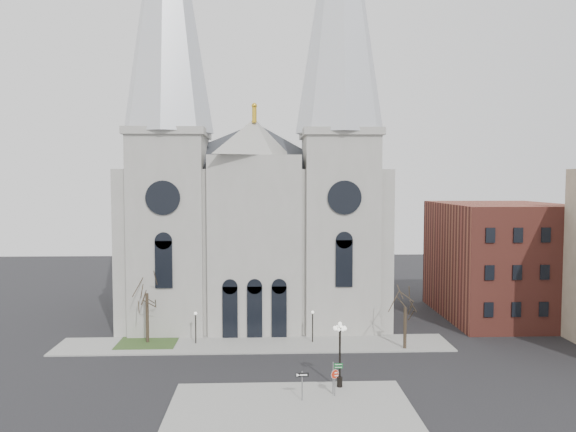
{
  "coord_description": "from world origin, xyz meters",
  "views": [
    {
      "loc": [
        1.2,
        -45.34,
        16.81
      ],
      "look_at": [
        3.32,
        8.0,
        13.41
      ],
      "focal_mm": 35.0,
      "sensor_mm": 36.0,
      "label": 1
    }
  ],
  "objects_px": {
    "one_way_sign": "(302,381)",
    "street_name_sign": "(334,375)",
    "globe_lamp": "(340,346)",
    "stop_sign": "(335,377)"
  },
  "relations": [
    {
      "from": "globe_lamp",
      "to": "street_name_sign",
      "type": "height_order",
      "value": "globe_lamp"
    },
    {
      "from": "one_way_sign",
      "to": "street_name_sign",
      "type": "height_order",
      "value": "street_name_sign"
    },
    {
      "from": "globe_lamp",
      "to": "one_way_sign",
      "type": "height_order",
      "value": "globe_lamp"
    },
    {
      "from": "globe_lamp",
      "to": "street_name_sign",
      "type": "relative_size",
      "value": 2.13
    },
    {
      "from": "street_name_sign",
      "to": "one_way_sign",
      "type": "bearing_deg",
      "value": -154.7
    },
    {
      "from": "stop_sign",
      "to": "street_name_sign",
      "type": "height_order",
      "value": "street_name_sign"
    },
    {
      "from": "globe_lamp",
      "to": "street_name_sign",
      "type": "xyz_separation_m",
      "value": [
        -0.62,
        -1.45,
        -1.88
      ]
    },
    {
      "from": "globe_lamp",
      "to": "one_way_sign",
      "type": "bearing_deg",
      "value": -139.9
    },
    {
      "from": "stop_sign",
      "to": "globe_lamp",
      "type": "xyz_separation_m",
      "value": [
        0.64,
        1.93,
        1.81
      ]
    },
    {
      "from": "stop_sign",
      "to": "street_name_sign",
      "type": "distance_m",
      "value": 0.48
    }
  ]
}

